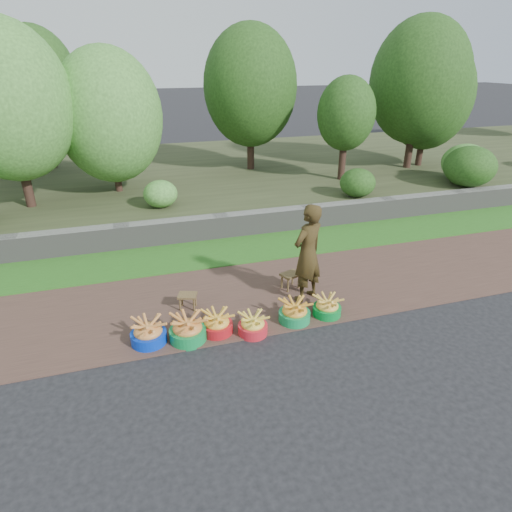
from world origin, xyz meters
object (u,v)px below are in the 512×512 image
object	(u,v)px
basin_e	(295,312)
basin_f	(327,307)
basin_d	(253,325)
basin_a	(148,333)
vendor_woman	(308,253)
basin_c	(217,324)
basin_b	(188,330)
stool_left	(188,297)
stool_right	(291,277)

from	to	relation	value
basin_e	basin_f	world-z (taller)	basin_e
basin_d	basin_a	bearing A→B (deg)	171.89
vendor_woman	basin_c	bearing A→B (deg)	-8.72
basin_a	basin_b	size ratio (longest dim) A/B	0.95
basin_b	basin_e	bearing A→B (deg)	-0.02
basin_b	basin_e	distance (m)	1.71
basin_d	basin_f	distance (m)	1.32
basin_a	basin_d	bearing A→B (deg)	-8.11
basin_f	stool_left	world-z (taller)	basin_f
basin_c	stool_left	world-z (taller)	basin_c
basin_b	basin_f	xyz separation A→B (m)	(2.29, 0.01, -0.03)
basin_d	stool_right	distance (m)	1.57
basin_e	vendor_woman	distance (m)	1.04
stool_right	basin_e	bearing A→B (deg)	-107.69
basin_c	stool_left	bearing A→B (deg)	111.49
basin_a	stool_left	size ratio (longest dim) A/B	1.45
basin_b	basin_e	xyz separation A→B (m)	(1.71, -0.00, -0.02)
basin_a	basin_b	distance (m)	0.58
basin_b	basin_d	bearing A→B (deg)	-7.15
basin_f	stool_right	distance (m)	1.05
stool_left	basin_b	bearing A→B (deg)	-98.88
basin_a	stool_left	bearing A→B (deg)	47.58
basin_a	basin_d	distance (m)	1.56
stool_right	stool_left	bearing A→B (deg)	-175.28
stool_left	vendor_woman	world-z (taller)	vendor_woman
basin_b	stool_right	size ratio (longest dim) A/B	1.39
basin_f	vendor_woman	distance (m)	0.95
basin_c	vendor_woman	distance (m)	1.93
basin_d	vendor_woman	size ratio (longest dim) A/B	0.26
basin_c	vendor_woman	world-z (taller)	vendor_woman
basin_d	vendor_woman	distance (m)	1.57
basin_d	basin_f	xyz separation A→B (m)	(1.31, 0.13, 0.00)
basin_e	stool_right	world-z (taller)	basin_e
basin_e	vendor_woman	bearing A→B (deg)	53.48
vendor_woman	basin_b	bearing A→B (deg)	-10.90
basin_c	basin_d	world-z (taller)	basin_c
basin_a	basin_b	bearing A→B (deg)	-9.75
basin_a	basin_c	size ratio (longest dim) A/B	1.08
basin_c	basin_d	size ratio (longest dim) A/B	1.08
basin_b	stool_left	world-z (taller)	basin_b
basin_d	vendor_woman	xyz separation A→B (m)	(1.18, 0.73, 0.73)
basin_f	basin_d	bearing A→B (deg)	-174.15
basin_d	basin_e	distance (m)	0.74
stool_left	vendor_woman	size ratio (longest dim) A/B	0.21
basin_a	basin_c	distance (m)	1.02
basin_a	stool_right	size ratio (longest dim) A/B	1.32
basin_a	basin_b	world-z (taller)	basin_b
basin_b	stool_right	xyz separation A→B (m)	(2.04, 1.02, 0.07)
basin_d	basin_f	world-z (taller)	basin_f
basin_e	basin_d	bearing A→B (deg)	-170.56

